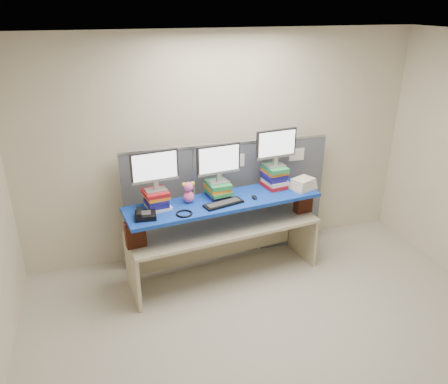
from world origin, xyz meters
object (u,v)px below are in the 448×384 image
object	(u,v)px
monitor_left	(155,168)
desk_phone	(145,215)
monitor_right	(276,146)
blue_board	(224,202)
keyboard	(224,204)
desk	(224,236)
monitor_center	(219,161)

from	to	relation	value
monitor_left	desk_phone	world-z (taller)	monitor_left
desk_phone	monitor_left	bearing A→B (deg)	58.59
monitor_left	monitor_right	distance (m)	1.46
blue_board	keyboard	world-z (taller)	keyboard
desk	keyboard	xyz separation A→B (m)	(-0.04, -0.11, 0.48)
monitor_center	monitor_right	size ratio (longest dim) A/B	1.00
monitor_left	desk_phone	xyz separation A→B (m)	(-0.16, -0.22, -0.42)
monitor_right	keyboard	bearing A→B (deg)	-163.52
desk	monitor_right	world-z (taller)	monitor_right
monitor_right	desk_phone	xyz separation A→B (m)	(-1.61, -0.39, -0.49)
blue_board	monitor_left	world-z (taller)	monitor_left
blue_board	monitor_center	size ratio (longest dim) A/B	4.37
monitor_left	monitor_right	bearing A→B (deg)	0.00
desk	monitor_left	bearing A→B (deg)	170.94
keyboard	desk_phone	size ratio (longest dim) A/B	2.05
blue_board	monitor_center	world-z (taller)	monitor_center
keyboard	desk_phone	xyz separation A→B (m)	(-0.87, -0.07, 0.02)
blue_board	monitor_left	xyz separation A→B (m)	(-0.75, 0.03, 0.47)
monitor_center	blue_board	bearing A→B (deg)	-83.41
blue_board	monitor_right	xyz separation A→B (m)	(0.70, 0.20, 0.54)
monitor_right	keyboard	distance (m)	0.95
monitor_center	keyboard	bearing A→B (deg)	-99.90
monitor_left	desk_phone	distance (m)	0.50
monitor_center	monitor_right	world-z (taller)	monitor_right
blue_board	keyboard	xyz separation A→B (m)	(-0.04, -0.11, 0.03)
monitor_left	keyboard	world-z (taller)	monitor_left
blue_board	desk_phone	xyz separation A→B (m)	(-0.91, -0.19, 0.05)
desk	monitor_left	size ratio (longest dim) A/B	4.47
monitor_left	monitor_right	size ratio (longest dim) A/B	1.00
blue_board	monitor_left	bearing A→B (deg)	170.94
desk_phone	keyboard	bearing A→B (deg)	10.01
monitor_right	keyboard	xyz separation A→B (m)	(-0.74, -0.32, -0.51)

